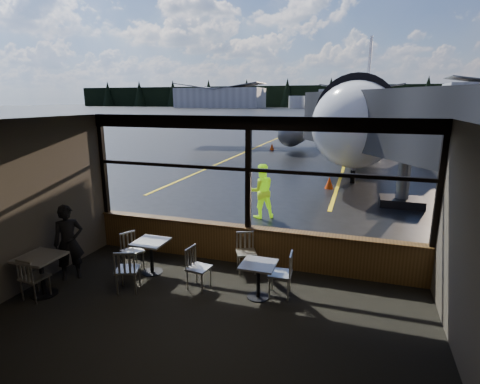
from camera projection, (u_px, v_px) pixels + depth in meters
The scene contains 32 objects.
ground_plane at pixel (357, 113), 119.86m from camera, with size 520.00×520.00×0.00m, color black.
carpet_floor at pixel (196, 334), 6.30m from camera, with size 8.00×6.00×0.01m, color black.
ceiling at pixel (189, 124), 5.47m from camera, with size 8.00×6.00×0.04m, color #38332D.
wall_left at pixel (1, 213), 7.09m from camera, with size 0.04×6.00×3.50m, color #4E483F.
wall_back at pixel (40, 358), 3.12m from camera, with size 8.00×0.04×3.50m, color #4E483F.
window_sill at pixel (248, 246), 8.97m from camera, with size 8.00×0.28×0.90m, color #543719.
window_header at pixel (249, 123), 8.27m from camera, with size 8.00×0.18×0.30m, color black.
mullion_left at pixel (103, 165), 9.74m from camera, with size 0.12×0.12×2.60m, color black.
mullion_centre at pixel (248, 174), 8.55m from camera, with size 0.12×0.12×2.60m, color black.
mullion_right at pixel (440, 186), 7.36m from camera, with size 0.12×0.12×2.60m, color black.
window_transom at pixel (248, 170), 8.52m from camera, with size 8.00×0.10×0.08m, color black.
airliner at pixel (365, 81), 27.16m from camera, with size 28.45×34.15×10.43m, color white, non-canonical shape.
jet_bridge at pixel (399, 143), 12.48m from camera, with size 9.25×11.31×4.93m, color #2E2E31, non-canonical shape.
cafe_table_near at pixel (258, 281), 7.39m from camera, with size 0.67×0.67×0.74m, color gray, non-canonical shape.
cafe_table_mid at pixel (152, 257), 8.46m from camera, with size 0.70×0.70×0.77m, color #A9A39B, non-canonical shape.
cafe_table_left at pixel (42, 276), 7.48m from camera, with size 0.77×0.77×0.84m, color #A49F96, non-canonical shape.
chair_near_e at pixel (280, 274), 7.44m from camera, with size 0.51×0.51×0.94m, color beige, non-canonical shape.
chair_near_w at pixel (199, 268), 7.74m from camera, with size 0.49×0.49×0.90m, color #AFAA9E, non-canonical shape.
chair_near_n at pixel (246, 253), 8.50m from camera, with size 0.50×0.50×0.92m, color beige, non-canonical shape.
chair_mid_s at pixel (128, 270), 7.64m from camera, with size 0.51×0.51×0.94m, color #B2AEA1, non-canonical shape.
chair_mid_w at pixel (132, 252), 8.64m from camera, with size 0.48×0.48×0.88m, color beige, non-canonical shape.
chair_left_s at pixel (35, 278), 7.34m from camera, with size 0.49×0.49×0.90m, color #B7B1A5, non-canonical shape.
passenger at pixel (69, 243), 8.11m from camera, with size 0.61×0.40×1.67m, color black.
ground_crew at pixel (261, 191), 12.43m from camera, with size 0.88×0.69×1.82m, color #BFF219.
cone_nose at pixel (329, 183), 16.65m from camera, with size 0.39×0.39×0.54m, color #E25B07.
cone_wing at pixel (272, 147), 29.63m from camera, with size 0.37×0.37×0.51m, color #FF4E08.
hangar_left at pixel (220, 97), 195.03m from camera, with size 45.00×18.00×11.00m, color silver, non-canonical shape.
hangar_mid at pixel (360, 98), 178.67m from camera, with size 38.00×15.00×10.00m, color silver, non-canonical shape.
fuel_tank_a at pixel (297, 102), 185.42m from camera, with size 8.00×8.00×6.00m, color silver.
fuel_tank_b at pixel (317, 102), 182.41m from camera, with size 8.00×8.00×6.00m, color silver.
fuel_tank_c at pixel (338, 102), 179.40m from camera, with size 8.00×8.00×6.00m, color silver.
treeline at pixel (361, 96), 201.52m from camera, with size 360.00×3.00×12.00m, color black.
Camera 1 is at (2.43, -8.05, 3.84)m, focal length 28.00 mm.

